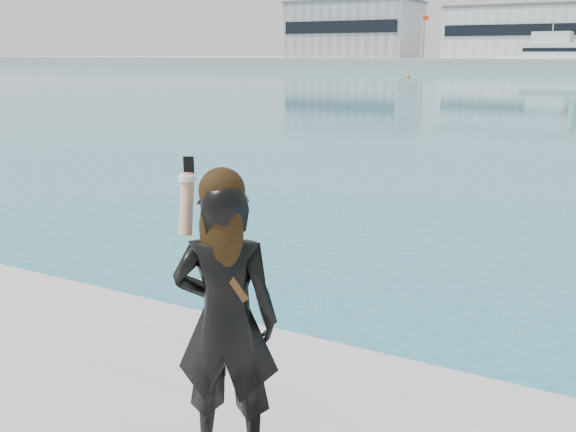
# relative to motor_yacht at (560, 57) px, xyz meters

# --- Properties ---
(warehouse_grey_left) EXTENTS (26.52, 16.36, 11.50)m
(warehouse_grey_left) POSITION_rel_motor_yacht_xyz_m (-42.97, 14.67, 5.41)
(warehouse_grey_left) COLOR gray
(warehouse_grey_left) RESTS_ON far_quay
(warehouse_white) EXTENTS (24.48, 15.35, 9.50)m
(warehouse_white) POSITION_rel_motor_yacht_xyz_m (-9.97, 14.67, 4.41)
(warehouse_white) COLOR silver
(warehouse_white) RESTS_ON far_quay
(flagpole_left) EXTENTS (1.28, 0.16, 8.00)m
(flagpole_left) POSITION_rel_motor_yacht_xyz_m (-25.87, 7.69, 4.19)
(flagpole_left) COLOR silver
(flagpole_left) RESTS_ON far_quay
(motor_yacht) EXTENTS (18.22, 6.23, 8.36)m
(motor_yacht) POSITION_rel_motor_yacht_xyz_m (0.00, 0.00, 0.00)
(motor_yacht) COLOR white
(motor_yacht) RESTS_ON ground
(buoy_far) EXTENTS (0.50, 0.50, 0.50)m
(buoy_far) POSITION_rel_motor_yacht_xyz_m (-12.90, -38.18, -2.35)
(buoy_far) COLOR orange
(buoy_far) RESTS_ON ground
(woman) EXTENTS (0.68, 0.58, 1.68)m
(woman) POSITION_rel_motor_yacht_xyz_m (11.65, -113.89, -0.70)
(woman) COLOR black
(woman) RESTS_ON near_quay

